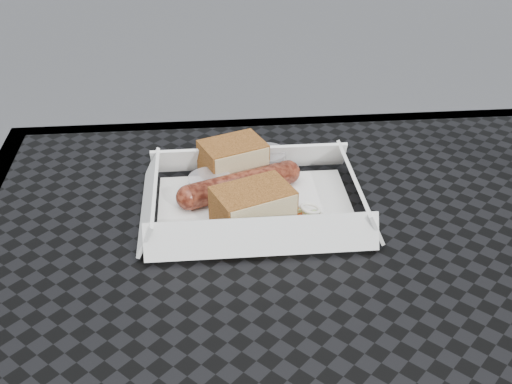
{
  "coord_description": "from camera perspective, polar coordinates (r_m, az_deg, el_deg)",
  "views": [
    {
      "loc": [
        -0.13,
        -0.45,
        1.15
      ],
      "look_at": [
        -0.07,
        0.15,
        0.78
      ],
      "focal_mm": 45.0,
      "sensor_mm": 36.0,
      "label": 1
    }
  ],
  "objects": [
    {
      "name": "bread_far",
      "position": [
        0.69,
        -0.28,
        -1.27
      ],
      "size": [
        0.1,
        0.08,
        0.04
      ],
      "primitive_type": "cube",
      "rotation": [
        0.0,
        0.0,
        0.37
      ],
      "color": "brown",
      "rests_on": "food_tray"
    },
    {
      "name": "bread_near",
      "position": [
        0.78,
        -2.06,
        2.88
      ],
      "size": [
        0.09,
        0.08,
        0.05
      ],
      "primitive_type": "cube",
      "rotation": [
        0.0,
        0.0,
        0.37
      ],
      "color": "brown",
      "rests_on": "food_tray"
    },
    {
      "name": "bratwurst",
      "position": [
        0.74,
        -1.44,
        0.68
      ],
      "size": [
        0.15,
        0.08,
        0.03
      ],
      "rotation": [
        0.0,
        0.0,
        0.37
      ],
      "color": "maroon",
      "rests_on": "food_tray"
    },
    {
      "name": "condiment_cup_empty",
      "position": [
        0.8,
        0.89,
        2.67
      ],
      "size": [
        0.05,
        0.05,
        0.03
      ],
      "primitive_type": "cylinder",
      "color": "silver",
      "rests_on": "patio_table"
    },
    {
      "name": "food_tray",
      "position": [
        0.73,
        -0.07,
        -1.45
      ],
      "size": [
        0.22,
        0.15,
        0.0
      ],
      "primitive_type": "cube",
      "color": "white",
      "rests_on": "patio_table"
    },
    {
      "name": "napkin",
      "position": [
        0.73,
        -0.52,
        -1.35
      ],
      "size": [
        0.14,
        0.14,
        0.0
      ],
      "primitive_type": "cube",
      "rotation": [
        0.0,
        0.0,
        0.23
      ],
      "color": "white",
      "rests_on": "patio_table"
    },
    {
      "name": "veg_garnish",
      "position": [
        0.71,
        4.34,
        -2.4
      ],
      "size": [
        0.03,
        0.03,
        0.0
      ],
      "color": "#EA570A",
      "rests_on": "food_tray"
    },
    {
      "name": "patio_table",
      "position": [
        0.67,
        7.64,
        -14.29
      ],
      "size": [
        0.8,
        0.8,
        0.74
      ],
      "color": "black",
      "rests_on": "ground"
    },
    {
      "name": "condiment_cup_sauce",
      "position": [
        0.74,
        -4.11,
        0.32
      ],
      "size": [
        0.05,
        0.05,
        0.03
      ],
      "primitive_type": "cylinder",
      "color": "maroon",
      "rests_on": "patio_table"
    }
  ]
}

